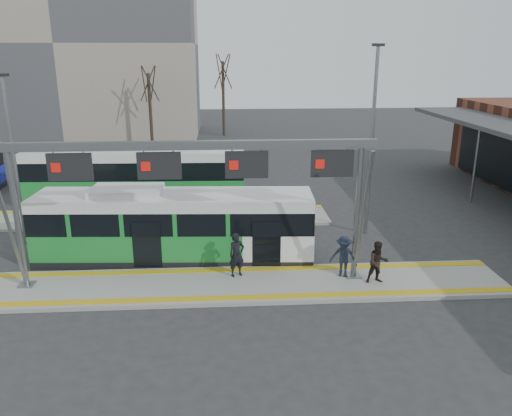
% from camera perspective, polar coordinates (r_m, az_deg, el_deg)
% --- Properties ---
extents(ground, '(120.00, 120.00, 0.00)m').
position_cam_1_polar(ground, '(18.54, -5.65, -9.03)').
color(ground, '#2D2D30').
rests_on(ground, ground).
extents(platform_main, '(22.00, 3.00, 0.15)m').
position_cam_1_polar(platform_main, '(18.50, -5.66, -8.82)').
color(platform_main, gray).
rests_on(platform_main, ground).
extents(platform_second, '(20.00, 3.00, 0.15)m').
position_cam_1_polar(platform_second, '(26.34, -13.84, -1.15)').
color(platform_second, gray).
rests_on(platform_second, ground).
extents(tactile_main, '(22.00, 2.65, 0.02)m').
position_cam_1_polar(tactile_main, '(18.47, -5.66, -8.59)').
color(tactile_main, gold).
rests_on(tactile_main, platform_main).
extents(tactile_second, '(20.00, 0.35, 0.02)m').
position_cam_1_polar(tactile_second, '(27.39, -13.46, -0.22)').
color(tactile_second, gold).
rests_on(tactile_second, platform_second).
extents(gantry, '(13.00, 1.68, 5.20)m').
position_cam_1_polar(gantry, '(17.34, -7.19, 4.18)').
color(gantry, slate).
rests_on(gantry, platform_main).
extents(apartment_block, '(24.50, 12.50, 18.40)m').
position_cam_1_polar(apartment_block, '(54.64, -20.27, 17.41)').
color(apartment_block, gray).
rests_on(apartment_block, ground).
extents(hero_bus, '(11.27, 2.98, 3.07)m').
position_cam_1_polar(hero_bus, '(20.67, -9.35, -2.10)').
color(hero_bus, black).
rests_on(hero_bus, ground).
extents(bg_bus_green, '(12.22, 3.00, 3.03)m').
position_cam_1_polar(bg_bus_green, '(29.10, -13.48, 3.54)').
color(bg_bus_green, black).
rests_on(bg_bus_green, ground).
extents(passenger_a, '(0.72, 0.61, 1.68)m').
position_cam_1_polar(passenger_a, '(18.71, -2.22, -5.37)').
color(passenger_a, black).
rests_on(passenger_a, platform_main).
extents(passenger_b, '(0.81, 0.65, 1.58)m').
position_cam_1_polar(passenger_b, '(18.71, 13.77, -6.05)').
color(passenger_b, black).
rests_on(passenger_b, platform_main).
extents(passenger_c, '(1.18, 0.95, 1.60)m').
position_cam_1_polar(passenger_c, '(18.94, 9.98, -5.47)').
color(passenger_c, '#1B2231').
rests_on(passenger_c, platform_main).
extents(tree_left, '(1.40, 1.40, 7.38)m').
position_cam_1_polar(tree_left, '(45.12, -12.16, 13.68)').
color(tree_left, '#382B21').
rests_on(tree_left, ground).
extents(tree_mid, '(1.40, 1.40, 8.36)m').
position_cam_1_polar(tree_mid, '(51.49, -3.81, 15.25)').
color(tree_mid, '#382B21').
rests_on(tree_mid, ground).
extents(lamp_west, '(0.50, 0.25, 7.40)m').
position_cam_1_polar(lamp_west, '(23.69, -25.95, 5.23)').
color(lamp_west, slate).
rests_on(lamp_west, ground).
extents(lamp_east, '(0.50, 0.25, 8.58)m').
position_cam_1_polar(lamp_east, '(23.19, 13.11, 7.79)').
color(lamp_east, slate).
rests_on(lamp_east, ground).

